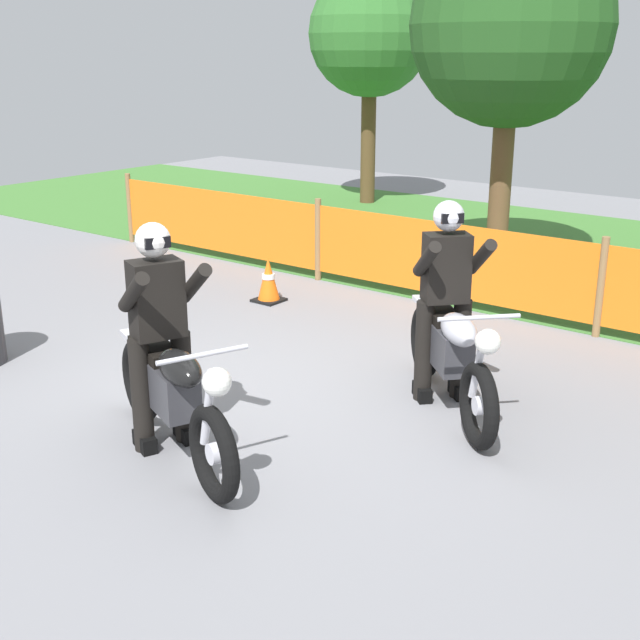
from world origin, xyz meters
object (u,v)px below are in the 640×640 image
(motorcycle_trailing, at_px, (173,394))
(rider_lead, at_px, (445,290))
(motorcycle_lead, at_px, (451,353))
(rider_trailing, at_px, (158,324))
(traffic_cone, at_px, (268,280))

(motorcycle_trailing, height_order, rider_lead, rider_lead)
(motorcycle_lead, relative_size, rider_trailing, 0.95)
(motorcycle_trailing, bearing_deg, rider_lead, 86.99)
(motorcycle_lead, xyz_separation_m, motorcycle_trailing, (-1.15, -1.96, 0.00))
(motorcycle_lead, height_order, motorcycle_trailing, motorcycle_trailing)
(rider_trailing, bearing_deg, rider_lead, 81.43)
(motorcycle_trailing, relative_size, traffic_cone, 3.77)
(rider_lead, bearing_deg, motorcycle_trailing, -71.46)
(rider_lead, relative_size, rider_trailing, 1.00)
(motorcycle_lead, distance_m, rider_trailing, 2.37)
(traffic_cone, bearing_deg, motorcycle_lead, -23.79)
(motorcycle_trailing, distance_m, rider_lead, 2.38)
(motorcycle_trailing, bearing_deg, motorcycle_lead, 81.51)
(rider_lead, relative_size, traffic_cone, 3.19)
(motorcycle_lead, height_order, rider_trailing, rider_trailing)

